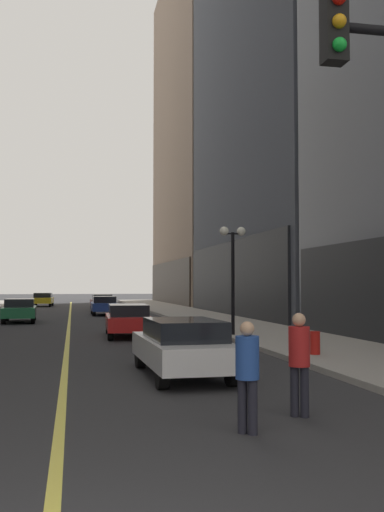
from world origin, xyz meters
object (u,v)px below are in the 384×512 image
object	(u,v)px
car_blue	(104,305)
fire_hydrant_right	(315,345)
pedestrian_in_blue_hoodie	(247,369)
street_lamp_right_mid	(233,256)
pedestrian_in_red_jacket	(299,356)
car_maroon	(102,301)
car_red	(128,319)
car_white	(182,345)
car_yellow	(43,299)
car_green	(20,309)

from	to	relation	value
car_blue	fire_hydrant_right	bearing A→B (deg)	-80.04
pedestrian_in_blue_hoodie	street_lamp_right_mid	size ratio (longest dim) A/B	0.36
fire_hydrant_right	pedestrian_in_red_jacket	bearing A→B (deg)	-115.11
car_maroon	fire_hydrant_right	size ratio (longest dim) A/B	5.76
car_red	car_maroon	distance (m)	26.09
car_white	car_blue	size ratio (longest dim) A/B	1.04
car_blue	pedestrian_in_red_jacket	bearing A→B (deg)	-87.52
car_white	pedestrian_in_blue_hoodie	xyz separation A→B (m)	(-0.04, -5.30, 0.20)
car_blue	car_yellow	xyz separation A→B (m)	(-5.01, 17.96, -0.00)
car_yellow	car_green	bearing A→B (deg)	-90.22
car_white	fire_hydrant_right	distance (m)	4.83
car_blue	street_lamp_right_mid	world-z (taller)	street_lamp_right_mid
car_blue	pedestrian_in_red_jacket	xyz separation A→B (m)	(1.42, -32.74, 0.25)
car_maroon	street_lamp_right_mid	xyz separation A→B (m)	(3.82, -27.60, 2.54)
car_white	pedestrian_in_blue_hoodie	distance (m)	5.31
car_maroon	pedestrian_in_red_jacket	world-z (taller)	pedestrian_in_red_jacket
street_lamp_right_mid	car_yellow	bearing A→B (deg)	103.75
pedestrian_in_red_jacket	street_lamp_right_mid	size ratio (longest dim) A/B	0.37
car_blue	car_maroon	bearing A→B (deg)	88.34
car_white	street_lamp_right_mid	distance (m)	10.23
car_red	pedestrian_in_red_jacket	world-z (taller)	pedestrian_in_red_jacket
car_red	car_green	size ratio (longest dim) A/B	0.97
car_yellow	fire_hydrant_right	distance (m)	45.01
car_yellow	pedestrian_in_red_jacket	world-z (taller)	pedestrian_in_red_jacket
car_green	pedestrian_in_blue_hoodie	world-z (taller)	pedestrian_in_blue_hoodie
pedestrian_in_red_jacket	car_red	bearing A→B (deg)	95.14
car_blue	pedestrian_in_blue_hoodie	world-z (taller)	pedestrian_in_blue_hoodie
street_lamp_right_mid	fire_hydrant_right	distance (m)	7.48
pedestrian_in_blue_hoodie	pedestrian_in_red_jacket	xyz separation A→B (m)	(1.13, 0.87, 0.04)
car_maroon	car_yellow	world-z (taller)	same
car_red	car_maroon	size ratio (longest dim) A/B	0.98
car_blue	car_red	bearing A→B (deg)	-89.81
street_lamp_right_mid	fire_hydrant_right	size ratio (longest dim) A/B	5.54
car_green	car_blue	distance (m)	8.57
car_maroon	car_yellow	bearing A→B (deg)	118.98
pedestrian_in_blue_hoodie	fire_hydrant_right	bearing A→B (deg)	60.58
car_white	car_green	bearing A→B (deg)	104.24
car_green	car_yellow	size ratio (longest dim) A/B	1.12
car_white	car_maroon	distance (m)	36.78
pedestrian_in_blue_hoodie	fire_hydrant_right	xyz separation A→B (m)	(4.28, 7.59, -0.52)
car_blue	pedestrian_in_red_jacket	size ratio (longest dim) A/B	2.65
car_green	pedestrian_in_blue_hoodie	xyz separation A→B (m)	(5.39, -26.72, 0.20)
car_red	fire_hydrant_right	bearing A→B (deg)	-61.78
car_green	pedestrian_in_blue_hoodie	size ratio (longest dim) A/B	2.93
fire_hydrant_right	street_lamp_right_mid	bearing A→B (deg)	94.15
car_blue	fire_hydrant_right	world-z (taller)	car_blue
car_green	car_yellow	world-z (taller)	same
pedestrian_in_red_jacket	fire_hydrant_right	size ratio (longest dim) A/B	2.07
car_white	car_blue	world-z (taller)	same
car_yellow	pedestrian_in_blue_hoodie	xyz separation A→B (m)	(5.29, -51.57, 0.20)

